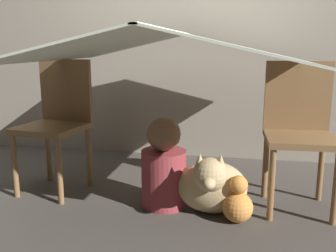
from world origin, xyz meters
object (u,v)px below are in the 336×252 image
object	(u,v)px
chair_right	(299,128)
person_front	(164,168)
dog	(211,185)
chair_left	(57,118)

from	to	relation	value
chair_right	person_front	xyz separation A→B (m)	(-0.79, -0.16, -0.25)
person_front	dog	size ratio (longest dim) A/B	1.34
chair_right	dog	bearing A→B (deg)	-156.62
person_front	dog	xyz separation A→B (m)	(0.30, -0.07, -0.06)
chair_left	dog	world-z (taller)	chair_left
chair_right	person_front	size ratio (longest dim) A/B	1.58
chair_left	chair_right	xyz separation A→B (m)	(1.56, 0.00, 0.00)
chair_left	chair_right	distance (m)	1.56
dog	chair_right	bearing A→B (deg)	25.51
chair_left	dog	size ratio (longest dim) A/B	2.12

